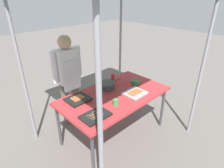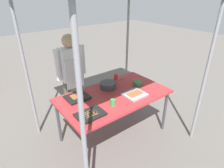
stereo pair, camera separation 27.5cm
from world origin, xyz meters
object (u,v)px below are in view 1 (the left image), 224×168
object	(u,v)px
tray_pork_links	(135,93)
vendor_woman	(68,74)
condiment_bowl	(135,82)
cooking_wok	(107,85)
drink_cup_by_wok	(116,102)
tray_grilled_sausages	(78,99)
tray_meat_skewers	(95,116)
drink_cup_near_edge	(113,77)
stall_table	(114,97)

from	to	relation	value
tray_pork_links	vendor_woman	size ratio (longest dim) A/B	0.20
condiment_bowl	vendor_woman	xyz separation A→B (m)	(-0.75, 0.78, 0.12)
cooking_wok	drink_cup_by_wok	xyz separation A→B (m)	(-0.25, -0.44, -0.01)
tray_grilled_sausages	drink_cup_by_wok	size ratio (longest dim) A/B	3.48
drink_cup_by_wok	tray_pork_links	bearing A→B (deg)	1.40
cooking_wok	tray_meat_skewers	bearing A→B (deg)	-143.24
drink_cup_near_edge	drink_cup_by_wok	world-z (taller)	drink_cup_near_edge
tray_grilled_sausages	cooking_wok	world-z (taller)	cooking_wok
tray_grilled_sausages	drink_cup_near_edge	distance (m)	0.83
tray_grilled_sausages	cooking_wok	distance (m)	0.53
tray_meat_skewers	tray_pork_links	size ratio (longest dim) A/B	1.14
drink_cup_near_edge	tray_grilled_sausages	bearing A→B (deg)	-169.32
tray_grilled_sausages	condiment_bowl	bearing A→B (deg)	-12.48
tray_grilled_sausages	cooking_wok	size ratio (longest dim) A/B	0.77
tray_grilled_sausages	cooking_wok	xyz separation A→B (m)	(0.53, -0.01, 0.03)
vendor_woman	tray_grilled_sausages	bearing A→B (deg)	69.09
vendor_woman	tray_meat_skewers	bearing A→B (deg)	74.40
stall_table	condiment_bowl	world-z (taller)	condiment_bowl
tray_pork_links	condiment_bowl	world-z (taller)	condiment_bowl
tray_pork_links	condiment_bowl	bearing A→B (deg)	39.20
vendor_woman	drink_cup_by_wok	bearing A→B (deg)	93.91
tray_grilled_sausages	drink_cup_near_edge	xyz separation A→B (m)	(0.82, 0.15, 0.03)
tray_meat_skewers	drink_cup_near_edge	world-z (taller)	drink_cup_near_edge
drink_cup_near_edge	tray_pork_links	bearing A→B (deg)	-101.91
tray_grilled_sausages	tray_pork_links	xyz separation A→B (m)	(0.69, -0.44, 0.00)
tray_grilled_sausages	vendor_woman	distance (m)	0.62
stall_table	cooking_wok	xyz separation A→B (m)	(0.05, 0.22, 0.10)
drink_cup_near_edge	drink_cup_by_wok	bearing A→B (deg)	-131.40
stall_table	drink_cup_near_edge	xyz separation A→B (m)	(0.34, 0.38, 0.10)
vendor_woman	cooking_wok	bearing A→B (deg)	118.85
tray_pork_links	drink_cup_by_wok	distance (m)	0.41
drink_cup_near_edge	drink_cup_by_wok	xyz separation A→B (m)	(-0.53, -0.60, -0.01)
tray_grilled_sausages	drink_cup_near_edge	bearing A→B (deg)	10.68
tray_meat_skewers	stall_table	bearing A→B (deg)	22.98
tray_meat_skewers	cooking_wok	xyz separation A→B (m)	(0.60, 0.45, 0.03)
condiment_bowl	drink_cup_by_wok	size ratio (longest dim) A/B	1.60
stall_table	drink_cup_by_wok	xyz separation A→B (m)	(-0.20, -0.22, 0.10)
cooking_wok	drink_cup_near_edge	size ratio (longest dim) A/B	3.99
tray_meat_skewers	drink_cup_by_wok	world-z (taller)	drink_cup_by_wok
stall_table	tray_meat_skewers	world-z (taller)	tray_meat_skewers
stall_table	tray_pork_links	distance (m)	0.31
drink_cup_by_wok	tray_meat_skewers	bearing A→B (deg)	-178.13
tray_grilled_sausages	tray_meat_skewers	size ratio (longest dim) A/B	0.90
tray_grilled_sausages	tray_pork_links	size ratio (longest dim) A/B	1.02
cooking_wok	drink_cup_near_edge	distance (m)	0.33
stall_table	vendor_woman	xyz separation A→B (m)	(-0.26, 0.79, 0.20)
vendor_woman	stall_table	bearing A→B (deg)	108.46
condiment_bowl	drink_cup_by_wok	world-z (taller)	drink_cup_by_wok
tray_pork_links	vendor_woman	world-z (taller)	vendor_woman
drink_cup_by_wok	drink_cup_near_edge	bearing A→B (deg)	48.60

